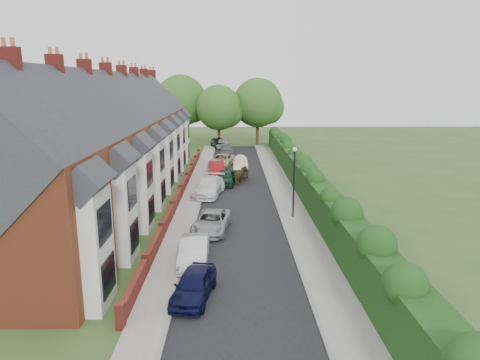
% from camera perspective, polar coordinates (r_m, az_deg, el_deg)
% --- Properties ---
extents(ground, '(140.00, 140.00, 0.00)m').
position_cam_1_polar(ground, '(27.01, 1.00, -7.80)').
color(ground, '#2D4C1E').
rests_on(ground, ground).
extents(road, '(6.00, 58.00, 0.02)m').
position_cam_1_polar(road, '(37.49, -0.34, -1.86)').
color(road, black).
rests_on(road, ground).
extents(pavement_hedge_side, '(2.20, 58.00, 0.12)m').
position_cam_1_polar(pavement_hedge_side, '(37.74, 5.90, -1.75)').
color(pavement_hedge_side, gray).
rests_on(pavement_hedge_side, ground).
extents(pavement_house_side, '(1.70, 58.00, 0.12)m').
position_cam_1_polar(pavement_house_side, '(37.63, -6.21, -1.80)').
color(pavement_house_side, gray).
rests_on(pavement_house_side, ground).
extents(kerb_hedge_side, '(0.18, 58.00, 0.13)m').
position_cam_1_polar(kerb_hedge_side, '(37.63, 4.31, -1.76)').
color(kerb_hedge_side, gray).
rests_on(kerb_hedge_side, ground).
extents(kerb_house_side, '(0.18, 58.00, 0.13)m').
position_cam_1_polar(kerb_house_side, '(37.57, -5.00, -1.79)').
color(kerb_house_side, gray).
rests_on(kerb_house_side, ground).
extents(hedge, '(2.10, 58.00, 2.85)m').
position_cam_1_polar(hedge, '(37.65, 8.68, 0.54)').
color(hedge, '#133611').
rests_on(hedge, ground).
extents(terrace_row, '(9.05, 40.50, 11.50)m').
position_cam_1_polar(terrace_row, '(36.98, -16.66, 4.45)').
color(terrace_row, brown).
rests_on(terrace_row, ground).
extents(garden_wall_row, '(0.35, 40.35, 1.10)m').
position_cam_1_polar(garden_wall_row, '(36.68, -7.92, -1.59)').
color(garden_wall_row, maroon).
rests_on(garden_wall_row, ground).
extents(lamppost, '(0.32, 0.32, 5.16)m').
position_cam_1_polar(lamppost, '(30.22, 7.22, 0.86)').
color(lamppost, black).
rests_on(lamppost, ground).
extents(tree_far_left, '(7.14, 6.80, 9.29)m').
position_cam_1_polar(tree_far_left, '(65.48, -2.55, 9.47)').
color(tree_far_left, '#332316').
rests_on(tree_far_left, ground).
extents(tree_far_right, '(7.98, 7.60, 10.31)m').
position_cam_1_polar(tree_far_right, '(67.55, 2.70, 10.08)').
color(tree_far_right, '#332316').
rests_on(tree_far_right, ground).
extents(tree_far_back, '(8.40, 8.00, 10.82)m').
position_cam_1_polar(tree_far_back, '(68.83, -7.52, 10.29)').
color(tree_far_back, '#332316').
rests_on(tree_far_back, ground).
extents(car_navy, '(2.16, 4.05, 1.31)m').
position_cam_1_polar(car_navy, '(19.85, -6.17, -13.74)').
color(car_navy, black).
rests_on(car_navy, ground).
extents(car_silver_a, '(1.52, 4.24, 1.39)m').
position_cam_1_polar(car_silver_a, '(23.35, -6.15, -9.42)').
color(car_silver_a, silver).
rests_on(car_silver_a, ground).
extents(car_silver_b, '(2.74, 4.89, 1.29)m').
position_cam_1_polar(car_silver_b, '(28.13, -3.78, -5.57)').
color(car_silver_b, '#96999D').
rests_on(car_silver_b, ground).
extents(car_white, '(3.06, 5.59, 1.54)m').
position_cam_1_polar(car_white, '(36.97, -4.21, -0.90)').
color(car_white, white).
rests_on(car_white, ground).
extents(car_green, '(1.87, 4.21, 1.41)m').
position_cam_1_polar(car_green, '(40.71, -1.94, 0.31)').
color(car_green, '#0F321F').
rests_on(car_green, ground).
extents(car_red, '(1.90, 4.55, 1.46)m').
position_cam_1_polar(car_red, '(44.89, -3.16, 1.52)').
color(car_red, maroon).
rests_on(car_red, ground).
extents(car_beige, '(3.40, 5.48, 1.41)m').
position_cam_1_polar(car_beige, '(49.97, -2.42, 2.65)').
color(car_beige, '#CAB992').
rests_on(car_beige, ground).
extents(car_grey, '(1.99, 4.48, 1.28)m').
position_cam_1_polar(car_grey, '(57.86, -1.77, 3.98)').
color(car_grey, '#505356').
rests_on(car_grey, ground).
extents(car_black, '(2.96, 4.97, 1.59)m').
position_cam_1_polar(car_black, '(64.49, -2.85, 5.03)').
color(car_black, black).
rests_on(car_black, ground).
extents(horse, '(1.53, 2.18, 1.68)m').
position_cam_1_polar(horse, '(40.81, 0.13, 0.55)').
color(horse, '#4A361B').
rests_on(horse, ground).
extents(horse_cart, '(1.54, 3.40, 2.45)m').
position_cam_1_polar(horse_cart, '(42.81, 0.07, 1.90)').
color(horse_cart, black).
rests_on(horse_cart, ground).
extents(car_extra_far, '(1.94, 4.34, 1.45)m').
position_cam_1_polar(car_extra_far, '(63.86, -2.31, 4.89)').
color(car_extra_far, '#A7A7AC').
rests_on(car_extra_far, ground).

